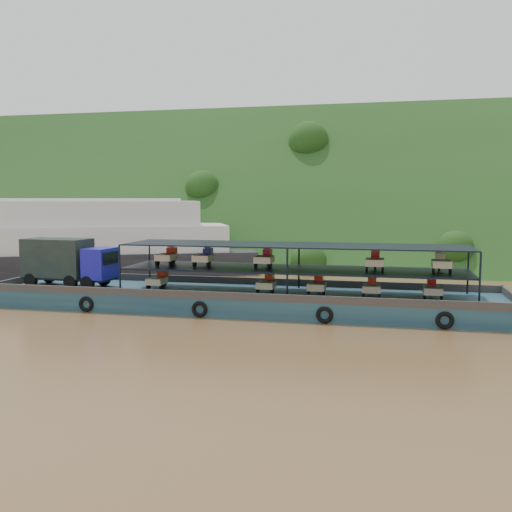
# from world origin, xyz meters

# --- Properties ---
(ground) EXTENTS (160.00, 160.00, 0.00)m
(ground) POSITION_xyz_m (0.00, 0.00, 0.00)
(ground) COLOR brown
(ground) RESTS_ON ground
(hillside) EXTENTS (140.00, 39.60, 39.60)m
(hillside) POSITION_xyz_m (0.00, 36.00, 0.00)
(hillside) COLOR #183513
(hillside) RESTS_ON ground
(cargo_barge) EXTENTS (35.00, 7.18, 4.68)m
(cargo_barge) POSITION_xyz_m (-3.05, -1.84, 1.15)
(cargo_barge) COLOR #132D43
(cargo_barge) RESTS_ON ground
(passenger_ferry) EXTENTS (38.24, 23.88, 7.62)m
(passenger_ferry) POSITION_xyz_m (-23.73, 12.16, 3.30)
(passenger_ferry) COLOR black
(passenger_ferry) RESTS_ON ground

